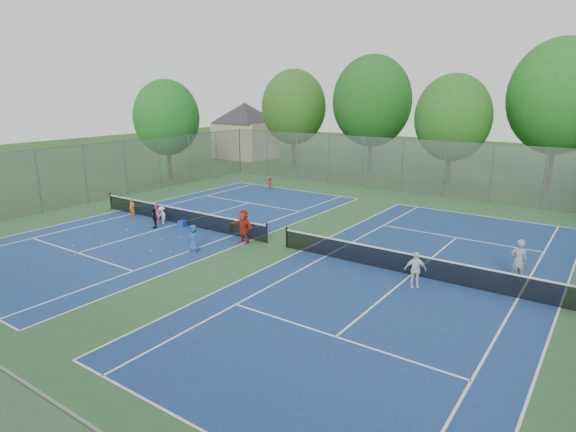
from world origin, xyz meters
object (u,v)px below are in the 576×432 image
(net_left, at_px, (179,216))
(ball_crate, at_px, (182,224))
(ball_hopper, at_px, (233,227))
(instructor, at_px, (518,261))
(net_right, at_px, (412,265))

(net_left, relative_size, ball_crate, 32.36)
(ball_hopper, height_order, instructor, instructor)
(net_left, bearing_deg, instructor, 5.59)
(net_right, xyz_separation_m, instructor, (3.72, 1.73, 0.44))
(ball_hopper, bearing_deg, instructor, 4.46)
(ball_hopper, relative_size, instructor, 0.29)
(ball_crate, bearing_deg, net_right, 1.22)
(ball_crate, bearing_deg, instructor, 6.72)
(net_left, bearing_deg, ball_hopper, 9.95)
(net_left, distance_m, ball_hopper, 3.67)
(net_left, relative_size, ball_hopper, 24.77)
(instructor, bearing_deg, ball_crate, -13.66)
(ball_crate, xyz_separation_m, instructor, (17.15, 2.02, 0.73))
(ball_crate, height_order, ball_hopper, ball_hopper)
(ball_crate, relative_size, instructor, 0.22)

